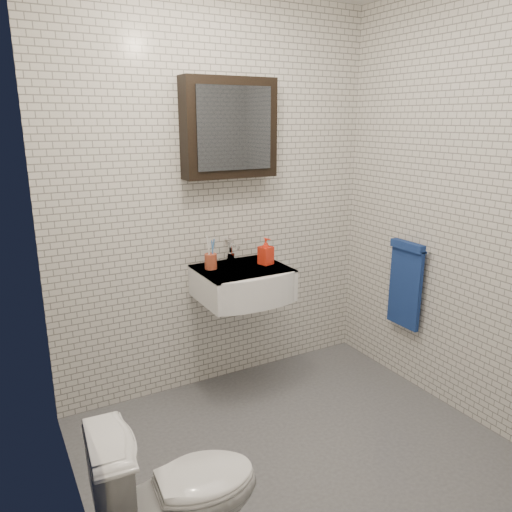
{
  "coord_description": "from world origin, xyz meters",
  "views": [
    {
      "loc": [
        -1.34,
        -1.9,
        1.76
      ],
      "look_at": [
        -0.03,
        0.45,
        1.02
      ],
      "focal_mm": 35.0,
      "sensor_mm": 36.0,
      "label": 1
    }
  ],
  "objects": [
    {
      "name": "ground",
      "position": [
        0.0,
        0.0,
        0.01
      ],
      "size": [
        2.2,
        2.0,
        0.01
      ],
      "primitive_type": "cube",
      "color": "#4A4C51",
      "rests_on": "ground"
    },
    {
      "name": "room_shell",
      "position": [
        0.0,
        0.0,
        1.47
      ],
      "size": [
        2.22,
        2.02,
        2.51
      ],
      "color": "silver",
      "rests_on": "ground"
    },
    {
      "name": "toothbrush_cup",
      "position": [
        -0.13,
        0.85,
        0.9
      ],
      "size": [
        0.09,
        0.09,
        0.21
      ],
      "rotation": [
        0.0,
        0.0,
        0.18
      ],
      "color": "#9F4027",
      "rests_on": "washbasin"
    },
    {
      "name": "mirror_cabinet",
      "position": [
        0.05,
        0.93,
        1.7
      ],
      "size": [
        0.6,
        0.15,
        0.6
      ],
      "color": "black",
      "rests_on": "room_shell"
    },
    {
      "name": "soap_bottle",
      "position": [
        0.22,
        0.77,
        0.94
      ],
      "size": [
        0.1,
        0.1,
        0.17
      ],
      "primitive_type": "imported",
      "rotation": [
        0.0,
        0.0,
        0.27
      ],
      "color": "#E25917",
      "rests_on": "washbasin"
    },
    {
      "name": "towel_rail",
      "position": [
        1.04,
        0.35,
        0.72
      ],
      "size": [
        0.09,
        0.3,
        0.58
      ],
      "color": "silver",
      "rests_on": "room_shell"
    },
    {
      "name": "faucet",
      "position": [
        0.05,
        0.93,
        0.92
      ],
      "size": [
        0.06,
        0.2,
        0.15
      ],
      "color": "silver",
      "rests_on": "washbasin"
    },
    {
      "name": "toilet",
      "position": [
        -0.8,
        -0.3,
        0.33
      ],
      "size": [
        0.67,
        0.42,
        0.66
      ],
      "primitive_type": "imported",
      "rotation": [
        0.0,
        0.0,
        1.49
      ],
      "color": "white",
      "rests_on": "ground"
    },
    {
      "name": "washbasin",
      "position": [
        0.05,
        0.73,
        0.76
      ],
      "size": [
        0.55,
        0.5,
        0.2
      ],
      "color": "white",
      "rests_on": "room_shell"
    }
  ]
}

